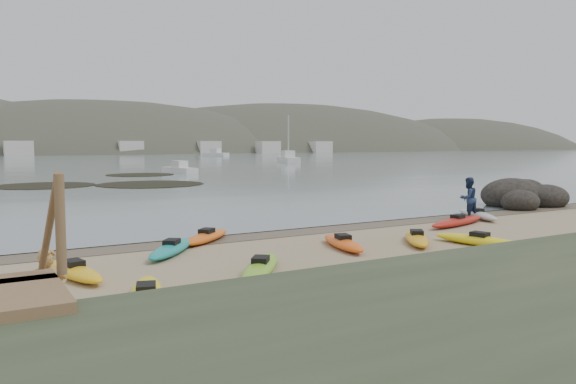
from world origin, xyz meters
TOP-DOWN VIEW (x-y plane):
  - ground at (0.00, 0.00)m, footprint 600.00×600.00m
  - wet_sand at (0.00, -0.30)m, footprint 60.00×60.00m
  - kayaks at (-0.70, -3.96)m, footprint 19.42×9.57m
  - person_west at (-9.80, -8.67)m, footprint 0.64×0.47m
  - person_east at (8.54, -1.37)m, footprint 0.94×0.75m
  - rock_cluster at (15.39, 0.93)m, footprint 5.34×3.94m
  - kelp_mats at (0.74, 30.91)m, footprint 18.24×21.81m
  - moored_boats at (9.96, 78.53)m, footprint 81.18×79.29m
  - far_hills at (39.38, 193.97)m, footprint 550.00×135.00m
  - far_town at (6.00, 145.00)m, footprint 199.00×5.00m

SIDE VIEW (x-z plane):
  - far_hills at x=39.38m, z-range -55.93..24.07m
  - ground at x=0.00m, z-range 0.00..0.00m
  - wet_sand at x=0.00m, z-range 0.00..0.00m
  - kelp_mats at x=0.74m, z-range 0.01..0.05m
  - kayaks at x=-0.70m, z-range 0.00..0.34m
  - rock_cluster at x=15.39m, z-range -0.67..1.17m
  - moored_boats at x=9.96m, z-range -0.06..1.13m
  - person_west at x=-9.80m, z-range 0.00..1.64m
  - person_east at x=8.54m, z-range 0.00..1.88m
  - far_town at x=6.00m, z-range 0.00..4.00m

